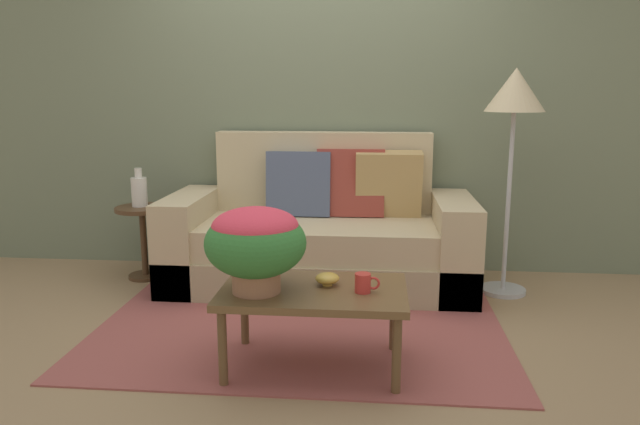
% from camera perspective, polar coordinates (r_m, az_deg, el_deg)
% --- Properties ---
extents(ground_plane, '(14.00, 14.00, 0.00)m').
position_cam_1_polar(ground_plane, '(3.61, -1.78, -10.53)').
color(ground_plane, '#997A56').
extents(wall_back, '(6.40, 0.12, 2.66)m').
position_cam_1_polar(wall_back, '(4.59, 0.10, 11.23)').
color(wall_back, slate).
rests_on(wall_back, ground).
extents(area_rug, '(2.33, 1.69, 0.01)m').
position_cam_1_polar(area_rug, '(3.57, -1.86, -10.71)').
color(area_rug, '#994C47').
rests_on(area_rug, ground).
extents(couch, '(2.11, 0.90, 1.06)m').
position_cam_1_polar(couch, '(4.23, 0.16, -2.38)').
color(couch, tan).
rests_on(couch, ground).
extents(coffee_table, '(0.90, 0.57, 0.41)m').
position_cam_1_polar(coffee_table, '(2.94, -0.61, -8.06)').
color(coffee_table, brown).
rests_on(coffee_table, ground).
extents(side_table, '(0.38, 0.38, 0.53)m').
position_cam_1_polar(side_table, '(4.54, -16.53, -1.51)').
color(side_table, '#4C331E').
rests_on(side_table, ground).
extents(floor_lamp, '(0.39, 0.39, 1.50)m').
position_cam_1_polar(floor_lamp, '(4.10, 18.05, 9.66)').
color(floor_lamp, '#B2B2B7').
rests_on(floor_lamp, ground).
extents(potted_plant, '(0.48, 0.48, 0.41)m').
position_cam_1_polar(potted_plant, '(2.82, -6.17, -2.71)').
color(potted_plant, '#A36B4C').
rests_on(potted_plant, coffee_table).
extents(coffee_mug, '(0.12, 0.08, 0.09)m').
position_cam_1_polar(coffee_mug, '(2.86, 4.18, -6.71)').
color(coffee_mug, red).
rests_on(coffee_mug, coffee_table).
extents(snack_bowl, '(0.12, 0.12, 0.06)m').
position_cam_1_polar(snack_bowl, '(2.96, 0.71, -6.31)').
color(snack_bowl, gold).
rests_on(snack_bowl, coffee_table).
extents(table_vase, '(0.11, 0.11, 0.28)m').
position_cam_1_polar(table_vase, '(4.50, -16.86, 1.99)').
color(table_vase, silver).
rests_on(table_vase, side_table).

